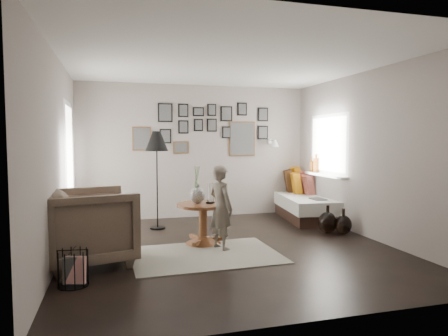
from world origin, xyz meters
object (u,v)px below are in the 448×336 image
object	(u,v)px
vase	(197,192)
pedestal_table	(203,225)
daybed	(302,202)
magazine_basket	(73,268)
demijohn_small	(343,225)
armchair	(90,226)
floor_lamp	(157,145)
child	(221,207)
demijohn_large	(328,223)

from	to	relation	value
vase	pedestal_table	bearing A→B (deg)	-14.04
vase	daybed	world-z (taller)	vase
magazine_basket	vase	bearing A→B (deg)	39.46
daybed	demijohn_small	distance (m)	1.50
armchair	magazine_basket	distance (m)	0.80
armchair	demijohn_small	distance (m)	3.91
floor_lamp	child	xyz separation A→B (m)	(0.72, -1.55, -0.85)
magazine_basket	demijohn_large	world-z (taller)	demijohn_large
pedestal_table	floor_lamp	bearing A→B (deg)	114.13
vase	child	xyz separation A→B (m)	(0.26, -0.37, -0.18)
armchair	child	distance (m)	1.73
floor_lamp	child	distance (m)	1.91
daybed	child	size ratio (longest dim) A/B	1.76
floor_lamp	child	bearing A→B (deg)	-65.20
vase	demijohn_large	xyz separation A→B (m)	(2.19, 0.08, -0.59)
demijohn_large	armchair	bearing A→B (deg)	-169.86
pedestal_table	magazine_basket	world-z (taller)	pedestal_table
pedestal_table	daybed	xyz separation A→B (m)	(2.32, 1.47, 0.03)
demijohn_large	demijohn_small	world-z (taller)	demijohn_large
magazine_basket	demijohn_large	distance (m)	4.03
vase	armchair	world-z (taller)	vase
pedestal_table	armchair	distance (m)	1.65
floor_lamp	demijohn_large	world-z (taller)	floor_lamp
demijohn_small	pedestal_table	bearing A→B (deg)	179.47
vase	floor_lamp	world-z (taller)	floor_lamp
vase	daybed	bearing A→B (deg)	31.04
demijohn_large	floor_lamp	bearing A→B (deg)	157.38
daybed	armchair	xyz separation A→B (m)	(-3.86, -2.02, 0.16)
magazine_basket	child	bearing A→B (deg)	26.99
demijohn_large	magazine_basket	bearing A→B (deg)	-159.78
floor_lamp	magazine_basket	size ratio (longest dim) A/B	4.42
daybed	demijohn_small	xyz separation A→B (m)	(-0.00, -1.49, -0.15)
vase	demijohn_small	world-z (taller)	vase
vase	armchair	size ratio (longest dim) A/B	0.53
armchair	floor_lamp	distance (m)	2.24
magazine_basket	child	size ratio (longest dim) A/B	0.32
floor_lamp	magazine_basket	distance (m)	3.02
demijohn_large	demijohn_small	xyz separation A→B (m)	(0.22, -0.12, -0.02)
daybed	demijohn_large	distance (m)	1.39
pedestal_table	daybed	size ratio (longest dim) A/B	0.37
daybed	child	world-z (taller)	child
daybed	child	xyz separation A→B (m)	(-2.15, -1.82, 0.28)
child	demijohn_large	bearing A→B (deg)	-100.15
demijohn_small	child	xyz separation A→B (m)	(-2.14, -0.33, 0.43)
demijohn_large	pedestal_table	bearing A→B (deg)	-177.32
daybed	floor_lamp	distance (m)	3.09
daybed	floor_lamp	xyz separation A→B (m)	(-2.86, -0.27, 1.14)
magazine_basket	demijohn_small	size ratio (longest dim) A/B	0.90
pedestal_table	armchair	world-z (taller)	armchair
pedestal_table	demijohn_small	xyz separation A→B (m)	(2.32, -0.02, -0.12)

